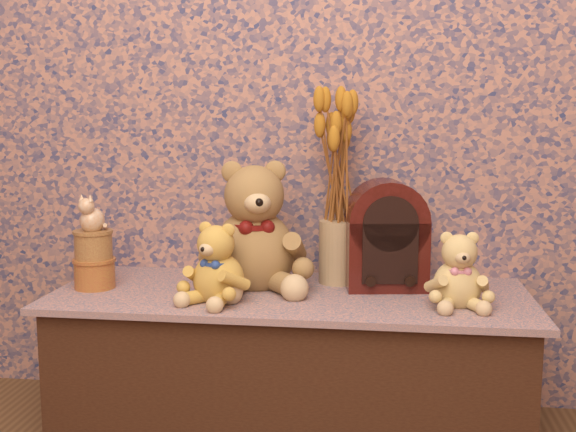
{
  "coord_description": "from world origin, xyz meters",
  "views": [
    {
      "loc": [
        0.27,
        -0.79,
        0.97
      ],
      "look_at": [
        0.0,
        1.18,
        0.68
      ],
      "focal_mm": 43.08,
      "sensor_mm": 36.0,
      "label": 1
    }
  ],
  "objects_px": {
    "teddy_large": "(254,220)",
    "cathedral_radio": "(386,234)",
    "teddy_small": "(458,266)",
    "ceramic_vase": "(338,252)",
    "cat_figurine": "(92,212)",
    "teddy_medium": "(218,259)",
    "biscuit_tin_lower": "(95,274)"
  },
  "relations": [
    {
      "from": "teddy_large",
      "to": "cat_figurine",
      "type": "bearing_deg",
      "value": 171.73
    },
    {
      "from": "teddy_small",
      "to": "cathedral_radio",
      "type": "relative_size",
      "value": 0.68
    },
    {
      "from": "teddy_large",
      "to": "cat_figurine",
      "type": "xyz_separation_m",
      "value": [
        -0.49,
        -0.08,
        0.03
      ]
    },
    {
      "from": "teddy_medium",
      "to": "cat_figurine",
      "type": "xyz_separation_m",
      "value": [
        -0.42,
        0.1,
        0.11
      ]
    },
    {
      "from": "ceramic_vase",
      "to": "cat_figurine",
      "type": "relative_size",
      "value": 1.69
    },
    {
      "from": "teddy_small",
      "to": "cat_figurine",
      "type": "distance_m",
      "value": 1.1
    },
    {
      "from": "teddy_small",
      "to": "biscuit_tin_lower",
      "type": "bearing_deg",
      "value": 170.8
    },
    {
      "from": "teddy_large",
      "to": "cathedral_radio",
      "type": "height_order",
      "value": "teddy_large"
    },
    {
      "from": "teddy_small",
      "to": "biscuit_tin_lower",
      "type": "xyz_separation_m",
      "value": [
        -1.09,
        0.05,
        -0.07
      ]
    },
    {
      "from": "teddy_large",
      "to": "teddy_medium",
      "type": "bearing_deg",
      "value": -129.33
    },
    {
      "from": "biscuit_tin_lower",
      "to": "teddy_small",
      "type": "bearing_deg",
      "value": -2.85
    },
    {
      "from": "ceramic_vase",
      "to": "teddy_large",
      "type": "bearing_deg",
      "value": -161.0
    },
    {
      "from": "teddy_large",
      "to": "cathedral_radio",
      "type": "relative_size",
      "value": 1.26
    },
    {
      "from": "teddy_small",
      "to": "cat_figurine",
      "type": "bearing_deg",
      "value": 170.8
    },
    {
      "from": "biscuit_tin_lower",
      "to": "teddy_medium",
      "type": "bearing_deg",
      "value": -12.99
    },
    {
      "from": "ceramic_vase",
      "to": "biscuit_tin_lower",
      "type": "height_order",
      "value": "ceramic_vase"
    },
    {
      "from": "cat_figurine",
      "to": "cathedral_radio",
      "type": "bearing_deg",
      "value": 18.84
    },
    {
      "from": "teddy_large",
      "to": "cat_figurine",
      "type": "distance_m",
      "value": 0.49
    },
    {
      "from": "teddy_medium",
      "to": "biscuit_tin_lower",
      "type": "xyz_separation_m",
      "value": [
        -0.42,
        0.1,
        -0.08
      ]
    },
    {
      "from": "ceramic_vase",
      "to": "cat_figurine",
      "type": "xyz_separation_m",
      "value": [
        -0.74,
        -0.17,
        0.14
      ]
    },
    {
      "from": "biscuit_tin_lower",
      "to": "ceramic_vase",
      "type": "bearing_deg",
      "value": 13.0
    },
    {
      "from": "ceramic_vase",
      "to": "biscuit_tin_lower",
      "type": "xyz_separation_m",
      "value": [
        -0.74,
        -0.17,
        -0.05
      ]
    },
    {
      "from": "teddy_small",
      "to": "ceramic_vase",
      "type": "distance_m",
      "value": 0.42
    },
    {
      "from": "ceramic_vase",
      "to": "biscuit_tin_lower",
      "type": "distance_m",
      "value": 0.76
    },
    {
      "from": "teddy_medium",
      "to": "teddy_large",
      "type": "bearing_deg",
      "value": 89.93
    },
    {
      "from": "teddy_large",
      "to": "teddy_small",
      "type": "bearing_deg",
      "value": -30.78
    },
    {
      "from": "biscuit_tin_lower",
      "to": "cat_figurine",
      "type": "distance_m",
      "value": 0.19
    },
    {
      "from": "teddy_small",
      "to": "cathedral_radio",
      "type": "xyz_separation_m",
      "value": [
        -0.2,
        0.18,
        0.05
      ]
    },
    {
      "from": "teddy_large",
      "to": "teddy_medium",
      "type": "xyz_separation_m",
      "value": [
        -0.07,
        -0.18,
        -0.09
      ]
    },
    {
      "from": "teddy_large",
      "to": "cathedral_radio",
      "type": "xyz_separation_m",
      "value": [
        0.4,
        0.05,
        -0.04
      ]
    },
    {
      "from": "teddy_large",
      "to": "biscuit_tin_lower",
      "type": "height_order",
      "value": "teddy_large"
    },
    {
      "from": "teddy_large",
      "to": "biscuit_tin_lower",
      "type": "distance_m",
      "value": 0.52
    }
  ]
}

